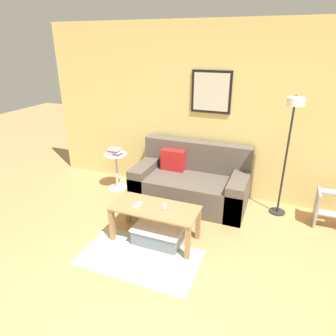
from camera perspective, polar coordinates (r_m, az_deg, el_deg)
wall_back at (r=4.54m, az=9.23°, el=10.23°), size 5.60×0.09×2.55m
area_rug at (r=3.55m, az=-5.46°, el=-16.54°), size 1.35×0.77×0.01m
couch at (r=4.51m, az=4.36°, el=-2.87°), size 1.66×0.85×0.87m
coffee_table at (r=3.62m, az=-2.49°, el=-8.69°), size 1.04×0.48×0.45m
storage_bin at (r=3.71m, az=-1.83°, el=-12.52°), size 0.59×0.39×0.21m
floor_lamp at (r=4.01m, az=22.21°, el=5.85°), size 0.22×0.46×1.66m
side_table at (r=4.93m, az=-9.82°, el=0.03°), size 0.36×0.36×0.61m
book_stack at (r=4.82m, az=-10.13°, el=3.13°), size 0.23×0.18×0.09m
remote_control at (r=3.57m, az=-0.70°, el=-7.37°), size 0.09×0.15×0.02m
cell_phone at (r=3.64m, az=-5.74°, el=-6.94°), size 0.07×0.14×0.01m
step_stool at (r=4.47m, az=28.85°, el=-6.79°), size 0.41×0.31×0.47m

